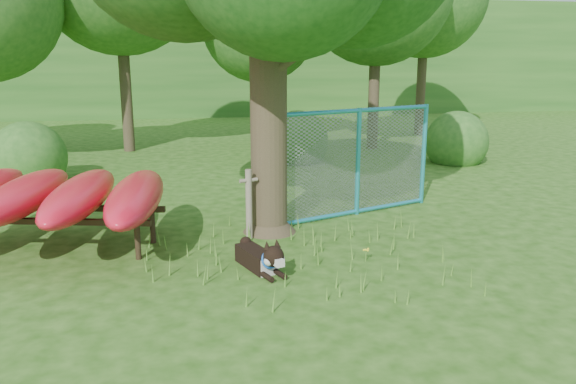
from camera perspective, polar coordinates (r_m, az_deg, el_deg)
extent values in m
plane|color=#1F4A0E|center=(7.64, 0.25, -9.46)|extent=(80.00, 80.00, 0.00)
cylinder|color=#362C1D|center=(9.47, -2.00, 10.13)|extent=(0.81, 0.81, 4.85)
cone|color=#362C1D|center=(9.84, -1.90, -2.66)|extent=(1.21, 1.21, 0.49)
cylinder|color=#362C1D|center=(9.35, 1.56, 14.26)|extent=(1.38, 0.21, 1.03)
cylinder|color=#362C1D|center=(9.77, -4.70, 16.46)|extent=(0.83, 0.99, 0.99)
cylinder|color=#706454|center=(9.40, -3.99, -1.25)|extent=(0.14, 0.14, 1.18)
cylinder|color=#706454|center=(9.31, -4.03, 1.19)|extent=(0.32, 0.17, 0.06)
cylinder|color=black|center=(8.79, -15.02, -4.90)|extent=(0.11, 0.11, 0.55)
cylinder|color=black|center=(9.49, -13.60, -3.45)|extent=(0.11, 0.11, 0.55)
cube|color=black|center=(9.25, -23.65, -2.74)|extent=(3.24, 0.90, 0.09)
cube|color=black|center=(9.92, -21.68, -1.51)|extent=(3.24, 0.90, 0.09)
ellipsoid|color=red|center=(9.71, -25.15, -0.27)|extent=(1.24, 3.40, 0.53)
ellipsoid|color=red|center=(9.32, -20.35, -0.35)|extent=(1.13, 3.38, 0.53)
ellipsoid|color=red|center=(9.01, -15.18, -0.43)|extent=(1.01, 3.37, 0.53)
cube|color=black|center=(8.23, -3.32, -6.75)|extent=(0.54, 0.84, 0.27)
cube|color=silver|center=(7.96, -2.19, -7.55)|extent=(0.29, 0.23, 0.25)
sphere|color=black|center=(7.72, -1.48, -6.54)|extent=(0.29, 0.29, 0.29)
cube|color=silver|center=(7.62, -0.97, -7.15)|extent=(0.16, 0.19, 0.10)
sphere|color=silver|center=(7.67, -1.98, -7.02)|extent=(0.13, 0.13, 0.13)
sphere|color=silver|center=(7.76, -0.81, -6.78)|extent=(0.13, 0.13, 0.13)
cone|color=black|center=(7.67, -2.16, -5.43)|extent=(0.12, 0.13, 0.14)
cone|color=black|center=(7.74, -1.14, -5.24)|extent=(0.15, 0.16, 0.14)
cylinder|color=black|center=(7.80, -2.24, -8.53)|extent=(0.19, 0.34, 0.08)
cylinder|color=black|center=(7.89, -0.94, -8.25)|extent=(0.19, 0.34, 0.08)
sphere|color=black|center=(8.58, -4.32, -5.12)|extent=(0.18, 0.18, 0.18)
torus|color=blue|center=(7.81, -1.80, -6.80)|extent=(0.29, 0.17, 0.28)
cylinder|color=#279CBA|center=(9.86, -0.74, 2.10)|extent=(0.12, 0.12, 2.06)
cylinder|color=#279CBA|center=(10.83, 7.12, 3.02)|extent=(0.12, 0.12, 2.06)
cylinder|color=#279CBA|center=(11.96, 13.61, 3.74)|extent=(0.12, 0.12, 2.06)
cylinder|color=#279CBA|center=(10.69, 7.27, 8.22)|extent=(3.25, 1.28, 0.08)
cylinder|color=#279CBA|center=(11.04, 6.97, -1.96)|extent=(3.25, 1.28, 0.08)
plane|color=gray|center=(10.83, 7.12, 3.02)|extent=(3.22, 1.20, 3.44)
cylinder|color=#568C2D|center=(8.54, 7.92, -6.43)|extent=(0.02, 0.02, 0.18)
sphere|color=yellow|center=(8.51, 7.94, -5.85)|extent=(0.03, 0.03, 0.03)
sphere|color=yellow|center=(8.53, 8.15, -5.74)|extent=(0.03, 0.03, 0.03)
sphere|color=yellow|center=(8.53, 7.72, -5.86)|extent=(0.03, 0.03, 0.03)
sphere|color=yellow|center=(8.48, 8.11, -5.90)|extent=(0.03, 0.03, 0.03)
sphere|color=yellow|center=(8.48, 7.86, -5.84)|extent=(0.03, 0.03, 0.03)
cylinder|color=#362C1D|center=(18.97, -16.28, 11.89)|extent=(0.36, 0.36, 5.25)
cylinder|color=#362C1D|center=(20.13, -2.83, 10.46)|extent=(0.36, 0.36, 3.85)
sphere|color=#275B1D|center=(20.14, -2.91, 16.73)|extent=(4.00, 4.00, 4.00)
cylinder|color=#362C1D|center=(19.01, 8.77, 11.52)|extent=(0.36, 0.36, 4.76)
cylinder|color=#362C1D|center=(22.91, 13.43, 11.80)|extent=(0.36, 0.36, 4.90)
sphere|color=#275B1D|center=(15.14, -24.62, 0.90)|extent=(1.80, 1.80, 1.80)
sphere|color=#275B1D|center=(17.11, 16.61, 2.89)|extent=(1.80, 1.80, 1.80)
sphere|color=#275B1D|center=(16.52, 0.96, 3.09)|extent=(1.80, 1.80, 1.80)
cube|color=#275B1D|center=(34.93, -9.00, 13.35)|extent=(80.00, 12.00, 6.00)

